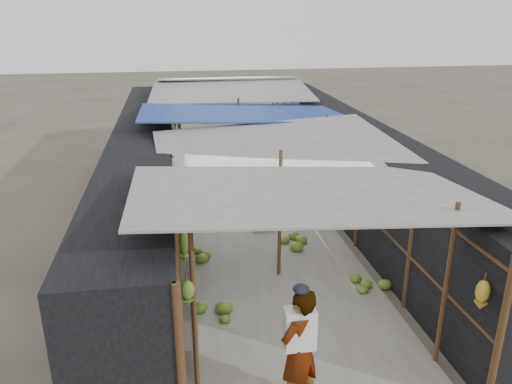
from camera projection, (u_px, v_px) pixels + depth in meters
ground at (321, 374)px, 7.32m from camera, size 80.00×80.00×0.00m
aisle_slab at (252, 210)px, 13.34m from camera, size 3.60×16.00×0.02m
stall_left at (146, 175)px, 12.53m from camera, size 1.40×15.00×2.30m
stall_right at (351, 164)px, 13.37m from camera, size 1.40×15.00×2.30m
crate_near at (262, 223)px, 12.15m from camera, size 0.57×0.47×0.32m
crate_mid at (295, 197)px, 13.88m from camera, size 0.60×0.55×0.29m
crate_back at (226, 165)px, 16.75m from camera, size 0.58×0.53×0.30m
black_basin at (316, 213)px, 12.94m from camera, size 0.57×0.57×0.17m
vendor_elderly at (299, 349)px, 6.48m from camera, size 0.77×0.72×1.77m
shopper_blue at (233, 175)px, 13.69m from camera, size 0.89×0.77×1.57m
vendor_seated at (297, 208)px, 12.15m from camera, size 0.45×0.70×1.01m
market_canopy at (251, 119)px, 12.83m from camera, size 5.62×15.20×2.77m
hanging_bananas at (246, 147)px, 13.10m from camera, size 3.96×14.26×0.83m
floor_bananas at (251, 226)px, 12.03m from camera, size 4.05×9.94×0.34m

